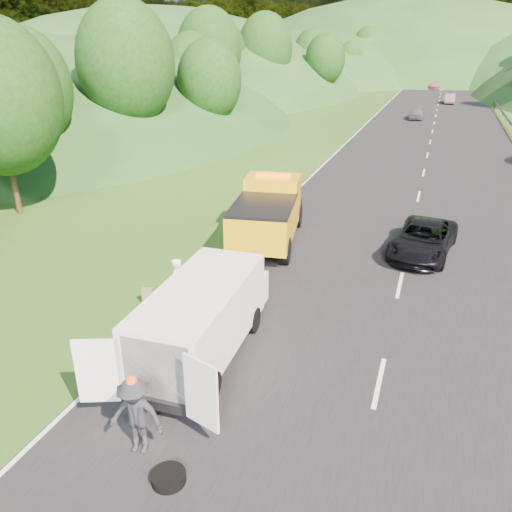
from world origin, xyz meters
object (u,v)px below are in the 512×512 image
at_px(tow_truck, 268,212).
at_px(passing_suv, 421,254).
at_px(spare_tire, 169,482).
at_px(worker, 140,450).
at_px(child, 221,338).
at_px(woman, 181,309).
at_px(white_van, 203,316).
at_px(suitcase, 148,296).

bearing_deg(tow_truck, passing_suv, -2.39).
bearing_deg(spare_tire, worker, 152.05).
bearing_deg(worker, passing_suv, 60.57).
bearing_deg(child, woman, -163.23).
xyz_separation_m(woman, worker, (2.09, -5.87, 0.00)).
height_order(white_van, passing_suv, white_van).
height_order(tow_truck, child, tow_truck).
bearing_deg(woman, worker, -168.93).
bearing_deg(white_van, child, 82.43).
xyz_separation_m(worker, spare_tire, (1.01, -0.54, 0.00)).
distance_m(tow_truck, woman, 6.93).
distance_m(tow_truck, suitcase, 7.15).
distance_m(child, passing_suv, 10.18).
bearing_deg(passing_suv, tow_truck, -165.07).
xyz_separation_m(woman, child, (1.97, -1.18, 0.00)).
bearing_deg(child, worker, -40.88).
bearing_deg(white_van, tow_truck, 94.87).
bearing_deg(child, suitcase, -152.19).
xyz_separation_m(child, worker, (0.11, -4.69, 0.00)).
xyz_separation_m(tow_truck, passing_suv, (6.47, 0.77, -1.36)).
distance_m(woman, child, 2.30).
bearing_deg(child, passing_suv, 106.50).
bearing_deg(tow_truck, woman, -105.75).
bearing_deg(tow_truck, child, -90.64).
height_order(tow_truck, white_van, tow_truck).
height_order(woman, spare_tire, woman).
bearing_deg(suitcase, child, -19.91).
relative_size(child, worker, 0.53).
bearing_deg(white_van, spare_tire, -76.47).
bearing_deg(worker, woman, 101.20).
height_order(spare_tire, passing_suv, passing_suv).
bearing_deg(passing_suv, worker, -102.96).
height_order(worker, suitcase, worker).
bearing_deg(passing_suv, suitcase, -130.22).
bearing_deg(child, spare_tire, -30.15).
bearing_deg(suitcase, woman, 0.97).
relative_size(white_van, worker, 3.48).
relative_size(tow_truck, worker, 3.70).
relative_size(spare_tire, passing_suv, 0.15).
distance_m(tow_truck, white_van, 8.94).
distance_m(worker, suitcase, 6.73).
bearing_deg(worker, suitcase, 111.22).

